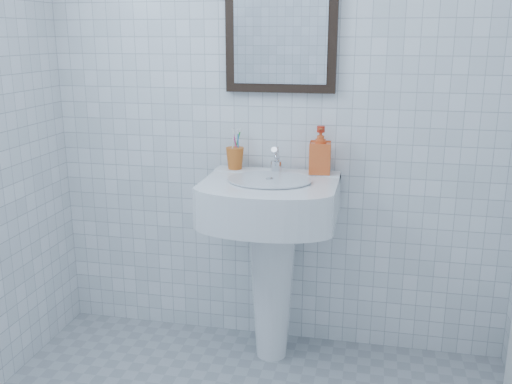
# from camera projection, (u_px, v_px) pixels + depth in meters

# --- Properties ---
(wall_back) EXTENTS (2.20, 0.02, 2.50)m
(wall_back) POSITION_uv_depth(u_px,v_px,m) (277.00, 90.00, 2.61)
(wall_back) COLOR white
(wall_back) RESTS_ON ground
(washbasin) EXTENTS (0.58, 0.43, 0.90)m
(washbasin) POSITION_uv_depth(u_px,v_px,m) (271.00, 239.00, 2.58)
(washbasin) COLOR white
(washbasin) RESTS_ON ground
(faucet) EXTENTS (0.05, 0.11, 0.13)m
(faucet) POSITION_uv_depth(u_px,v_px,m) (276.00, 161.00, 2.59)
(faucet) COLOR silver
(faucet) RESTS_ON washbasin
(toothbrush_cup) EXTENTS (0.11, 0.11, 0.10)m
(toothbrush_cup) POSITION_uv_depth(u_px,v_px,m) (235.00, 158.00, 2.66)
(toothbrush_cup) COLOR #CD5F1E
(toothbrush_cup) RESTS_ON washbasin
(soap_dispenser) EXTENTS (0.10, 0.10, 0.21)m
(soap_dispenser) POSITION_uv_depth(u_px,v_px,m) (320.00, 150.00, 2.56)
(soap_dispenser) COLOR red
(soap_dispenser) RESTS_ON washbasin
(wall_mirror) EXTENTS (0.50, 0.04, 0.62)m
(wall_mirror) POSITION_uv_depth(u_px,v_px,m) (281.00, 21.00, 2.51)
(wall_mirror) COLOR black
(wall_mirror) RESTS_ON wall_back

